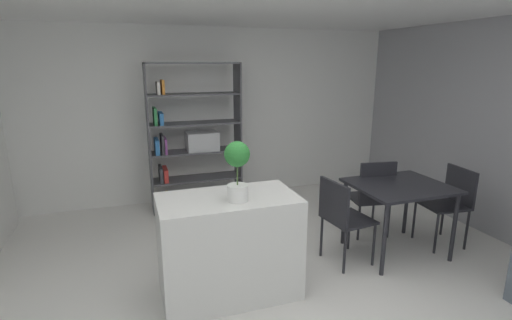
{
  "coord_description": "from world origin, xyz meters",
  "views": [
    {
      "loc": [
        -0.98,
        -2.72,
        2.05
      ],
      "look_at": [
        0.03,
        0.23,
        1.25
      ],
      "focal_mm": 26.83,
      "sensor_mm": 36.0,
      "label": 1
    }
  ],
  "objects_px": {
    "potted_plant_on_island": "(237,166)",
    "dining_table": "(399,192)",
    "dining_chair_island_side": "(341,214)",
    "dining_chair_far": "(372,192)",
    "kitchen_island": "(229,246)",
    "dining_chair_window_side": "(450,198)",
    "open_bookshelf": "(191,140)"
  },
  "relations": [
    {
      "from": "kitchen_island",
      "to": "dining_table",
      "type": "bearing_deg",
      "value": 4.96
    },
    {
      "from": "kitchen_island",
      "to": "potted_plant_on_island",
      "type": "bearing_deg",
      "value": -63.45
    },
    {
      "from": "dining_chair_window_side",
      "to": "dining_chair_far",
      "type": "height_order",
      "value": "dining_chair_far"
    },
    {
      "from": "potted_plant_on_island",
      "to": "dining_table",
      "type": "relative_size",
      "value": 0.51
    },
    {
      "from": "dining_chair_window_side",
      "to": "dining_chair_far",
      "type": "distance_m",
      "value": 0.85
    },
    {
      "from": "kitchen_island",
      "to": "dining_chair_window_side",
      "type": "height_order",
      "value": "kitchen_island"
    },
    {
      "from": "kitchen_island",
      "to": "dining_table",
      "type": "distance_m",
      "value": 1.96
    },
    {
      "from": "open_bookshelf",
      "to": "dining_chair_far",
      "type": "height_order",
      "value": "open_bookshelf"
    },
    {
      "from": "open_bookshelf",
      "to": "dining_table",
      "type": "relative_size",
      "value": 2.08
    },
    {
      "from": "open_bookshelf",
      "to": "dining_chair_far",
      "type": "distance_m",
      "value": 2.53
    },
    {
      "from": "kitchen_island",
      "to": "potted_plant_on_island",
      "type": "distance_m",
      "value": 0.77
    },
    {
      "from": "potted_plant_on_island",
      "to": "dining_chair_window_side",
      "type": "distance_m",
      "value": 2.69
    },
    {
      "from": "dining_table",
      "to": "dining_chair_window_side",
      "type": "bearing_deg",
      "value": -0.74
    },
    {
      "from": "potted_plant_on_island",
      "to": "dining_chair_island_side",
      "type": "height_order",
      "value": "potted_plant_on_island"
    },
    {
      "from": "kitchen_island",
      "to": "dining_chair_far",
      "type": "relative_size",
      "value": 1.27
    },
    {
      "from": "dining_chair_island_side",
      "to": "dining_chair_far",
      "type": "xyz_separation_m",
      "value": [
        0.69,
        0.45,
        0.0
      ]
    },
    {
      "from": "open_bookshelf",
      "to": "dining_chair_island_side",
      "type": "bearing_deg",
      "value": -61.05
    },
    {
      "from": "potted_plant_on_island",
      "to": "open_bookshelf",
      "type": "distance_m",
      "value": 2.39
    },
    {
      "from": "open_bookshelf",
      "to": "dining_table",
      "type": "height_order",
      "value": "open_bookshelf"
    },
    {
      "from": "potted_plant_on_island",
      "to": "dining_chair_island_side",
      "type": "distance_m",
      "value": 1.38
    },
    {
      "from": "dining_table",
      "to": "dining_chair_far",
      "type": "height_order",
      "value": "dining_chair_far"
    },
    {
      "from": "dining_chair_island_side",
      "to": "dining_chair_far",
      "type": "distance_m",
      "value": 0.82
    },
    {
      "from": "dining_chair_island_side",
      "to": "dining_chair_far",
      "type": "relative_size",
      "value": 0.95
    },
    {
      "from": "potted_plant_on_island",
      "to": "dining_chair_far",
      "type": "xyz_separation_m",
      "value": [
        1.86,
        0.72,
        -0.67
      ]
    },
    {
      "from": "potted_plant_on_island",
      "to": "open_bookshelf",
      "type": "height_order",
      "value": "open_bookshelf"
    },
    {
      "from": "open_bookshelf",
      "to": "potted_plant_on_island",
      "type": "bearing_deg",
      "value": -90.18
    },
    {
      "from": "kitchen_island",
      "to": "dining_chair_window_side",
      "type": "relative_size",
      "value": 1.34
    },
    {
      "from": "potted_plant_on_island",
      "to": "dining_chair_window_side",
      "type": "relative_size",
      "value": 0.56
    },
    {
      "from": "open_bookshelf",
      "to": "dining_chair_window_side",
      "type": "distance_m",
      "value": 3.36
    },
    {
      "from": "kitchen_island",
      "to": "open_bookshelf",
      "type": "xyz_separation_m",
      "value": [
        0.06,
        2.27,
        0.53
      ]
    },
    {
      "from": "dining_chair_island_side",
      "to": "dining_chair_far",
      "type": "height_order",
      "value": "dining_chair_far"
    },
    {
      "from": "open_bookshelf",
      "to": "dining_chair_window_side",
      "type": "bearing_deg",
      "value": -39.25
    }
  ]
}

